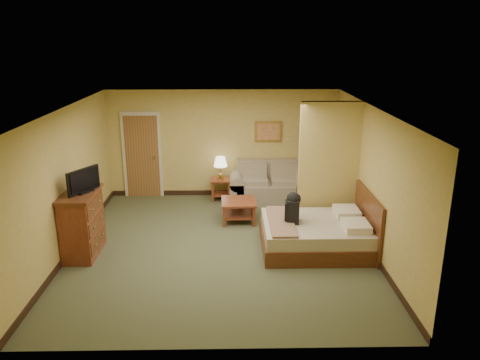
{
  "coord_description": "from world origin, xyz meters",
  "views": [
    {
      "loc": [
        0.2,
        -8.04,
        3.83
      ],
      "look_at": [
        0.37,
        0.6,
        1.13
      ],
      "focal_mm": 35.0,
      "sensor_mm": 36.0,
      "label": 1
    }
  ],
  "objects_px": {
    "coffee_table": "(239,206)",
    "bed": "(319,234)",
    "dresser": "(82,223)",
    "loveseat": "(269,188)"
  },
  "relations": [
    {
      "from": "coffee_table",
      "to": "dresser",
      "type": "relative_size",
      "value": 0.62
    },
    {
      "from": "bed",
      "to": "dresser",
      "type": "bearing_deg",
      "value": -178.23
    },
    {
      "from": "loveseat",
      "to": "dresser",
      "type": "distance_m",
      "value": 4.55
    },
    {
      "from": "dresser",
      "to": "coffee_table",
      "type": "bearing_deg",
      "value": 28.04
    },
    {
      "from": "coffee_table",
      "to": "dresser",
      "type": "height_order",
      "value": "dresser"
    },
    {
      "from": "loveseat",
      "to": "dresser",
      "type": "xyz_separation_m",
      "value": [
        -3.57,
        -2.81,
        0.29
      ]
    },
    {
      "from": "loveseat",
      "to": "dresser",
      "type": "relative_size",
      "value": 1.58
    },
    {
      "from": "coffee_table",
      "to": "dresser",
      "type": "bearing_deg",
      "value": -151.96
    },
    {
      "from": "dresser",
      "to": "bed",
      "type": "relative_size",
      "value": 0.6
    },
    {
      "from": "coffee_table",
      "to": "bed",
      "type": "height_order",
      "value": "bed"
    }
  ]
}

